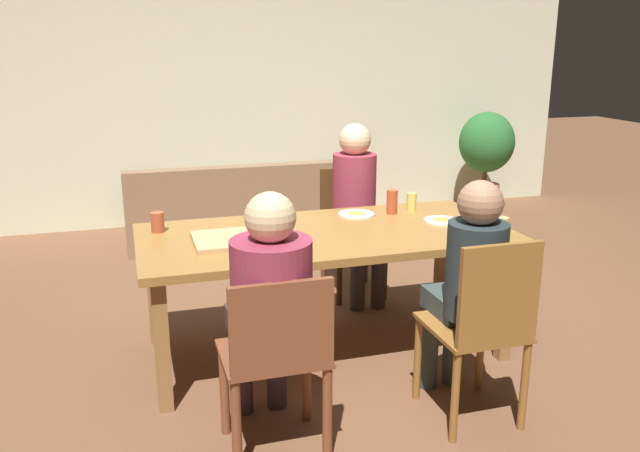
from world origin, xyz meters
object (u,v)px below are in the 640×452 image
chair_0 (277,357)px  plate_1 (356,214)px  couch (243,210)px  pizza_box_0 (228,240)px  drinking_glass_0 (157,222)px  drinking_glass_3 (411,202)px  chair_1 (350,224)px  chair_2 (483,323)px  dining_table (325,244)px  plate_0 (441,220)px  person_0 (269,297)px  person_2 (468,278)px  potted_plant (486,150)px  person_1 (357,198)px  drinking_glass_2 (503,227)px  drinking_glass_1 (392,202)px

chair_0 → plate_1: chair_0 is taller
couch → pizza_box_0: bearing=-101.7°
drinking_glass_0 → drinking_glass_3: size_ratio=0.94×
chair_1 → chair_2: bearing=-90.0°
dining_table → pizza_box_0: size_ratio=5.60×
plate_0 → drinking_glass_0: bearing=170.9°
chair_1 → plate_0: chair_1 is taller
person_0 → pizza_box_0: person_0 is taller
person_2 → potted_plant: (2.12, 3.44, -0.02)m
drinking_glass_3 → person_1: bearing=110.3°
chair_0 → person_1: person_1 is taller
couch → drinking_glass_0: bearing=-111.7°
person_2 → potted_plant: person_2 is taller
person_0 → chair_1: size_ratio=1.33×
chair_2 → chair_0: bearing=178.3°
chair_0 → chair_2: (0.97, -0.03, 0.04)m
chair_0 → person_2: size_ratio=0.73×
dining_table → person_2: person_2 is taller
dining_table → potted_plant: bearing=45.6°
plate_1 → drinking_glass_3: (0.36, -0.02, 0.05)m
drinking_glass_0 → drinking_glass_2: (1.81, -0.64, -0.00)m
chair_0 → pizza_box_0: (-0.06, 0.89, 0.27)m
person_1 → drinking_glass_2: bearing=-69.2°
chair_1 → potted_plant: 2.75m
dining_table → drinking_glass_2: (0.90, -0.38, 0.13)m
plate_1 → drinking_glass_2: size_ratio=2.00×
dining_table → drinking_glass_1: bearing=27.3°
dining_table → plate_1: 0.42m
plate_1 → drinking_glass_2: (0.61, -0.67, 0.05)m
plate_1 → drinking_glass_0: drinking_glass_0 is taller
chair_0 → dining_table: bearing=61.7°
person_2 → drinking_glass_2: 0.61m
chair_2 → drinking_glass_0: size_ratio=8.19×
drinking_glass_2 → person_0: bearing=-163.6°
drinking_glass_0 → drinking_glass_1: 1.42m
pizza_box_0 → drinking_glass_2: bearing=-13.1°
plate_0 → drinking_glass_1: drinking_glass_1 is taller
person_2 → potted_plant: bearing=58.3°
person_0 → plate_1: size_ratio=5.28×
couch → potted_plant: bearing=4.9°
drinking_glass_2 → drinking_glass_3: (-0.25, 0.65, 0.01)m
chair_2 → drinking_glass_1: bearing=87.6°
person_1 → plate_1: size_ratio=5.50×
drinking_glass_1 → couch: 2.29m
person_1 → person_2: size_ratio=1.05×
chair_1 → drinking_glass_3: bearing=-74.0°
person_0 → pizza_box_0: (-0.06, 0.75, 0.05)m
chair_1 → chair_2: size_ratio=0.95×
pizza_box_0 → drinking_glass_0: bearing=139.0°
drinking_glass_2 → drinking_glass_1: bearing=120.8°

